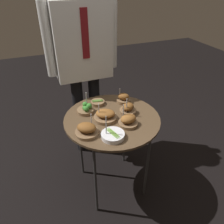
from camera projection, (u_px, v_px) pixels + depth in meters
The scene contains 11 objects.
ground_plane at pixel (112, 182), 2.03m from camera, with size 8.00×8.00×0.00m, color black.
serving_cart at pixel (112, 123), 1.66m from camera, with size 0.72×0.72×0.73m.
bowl_roast_mid_left at pixel (123, 98), 1.81m from camera, with size 0.12×0.11×0.12m.
bowl_roast_front_center at pixel (128, 109), 1.66m from camera, with size 0.13×0.13×0.15m.
bowl_roast_front_right at pixel (105, 115), 1.60m from camera, with size 0.17×0.17×0.14m.
bowl_roast_front_left at pixel (128, 121), 1.54m from camera, with size 0.14×0.14×0.16m.
bowl_asparagus_center at pixel (98, 102), 1.79m from camera, with size 0.11×0.11×0.04m.
bowl_roast_mid_right at pixel (87, 130), 1.45m from camera, with size 0.16×0.16×0.14m.
bowl_broccoli_near_rim at pixel (86, 109), 1.68m from camera, with size 0.13×0.13×0.15m.
bowl_asparagus_back_right at pixel (113, 135), 1.43m from camera, with size 0.16×0.16×0.17m.
waiter_figure at pixel (82, 50), 1.86m from camera, with size 0.63×0.24×1.71m.
Camera 1 is at (-0.50, -1.25, 1.65)m, focal length 35.00 mm.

